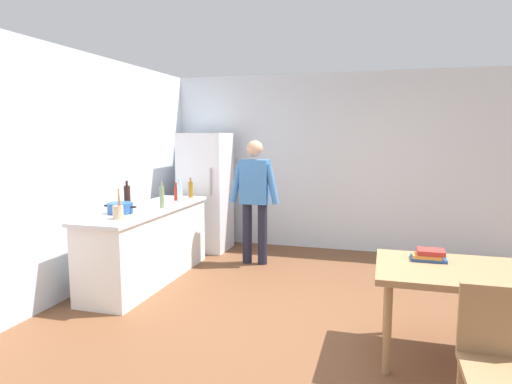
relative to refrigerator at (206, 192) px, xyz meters
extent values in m
plane|color=brown|center=(1.90, -2.40, -0.90)|extent=(14.00, 14.00, 0.00)
cube|color=silver|center=(1.90, 0.60, 0.45)|extent=(6.40, 0.12, 2.70)
cube|color=silver|center=(-0.70, -2.20, 0.45)|extent=(0.12, 5.60, 2.70)
cube|color=white|center=(-0.10, -1.60, -0.47)|extent=(0.60, 2.12, 0.86)
cube|color=silver|center=(-0.10, -1.60, -0.02)|extent=(0.64, 2.20, 0.04)
cube|color=white|center=(0.00, 0.00, 0.00)|extent=(0.70, 0.64, 1.80)
cylinder|color=#B2B2B7|center=(0.22, -0.34, 0.20)|extent=(0.02, 0.02, 0.40)
cylinder|color=#1E1E2D|center=(0.84, -0.55, -0.48)|extent=(0.13, 0.13, 0.84)
cylinder|color=#1E1E2D|center=(1.06, -0.55, -0.48)|extent=(0.13, 0.13, 0.84)
cube|color=#3D75B7|center=(0.95, -0.55, 0.24)|extent=(0.38, 0.22, 0.60)
sphere|color=tan|center=(0.95, -0.55, 0.69)|extent=(0.22, 0.22, 0.22)
cylinder|color=#3D75B7|center=(0.70, -0.59, 0.22)|extent=(0.20, 0.09, 0.55)
cylinder|color=#3D75B7|center=(1.20, -0.59, 0.22)|extent=(0.20, 0.09, 0.55)
cube|color=#9E754C|center=(3.30, -2.70, -0.18)|extent=(1.40, 0.90, 0.05)
cylinder|color=#9E754C|center=(2.70, -3.05, -0.55)|extent=(0.06, 0.06, 0.70)
cylinder|color=#9E754C|center=(2.70, -2.35, -0.55)|extent=(0.06, 0.06, 0.70)
cube|color=#9E754C|center=(3.30, -3.75, -0.43)|extent=(0.42, 0.42, 0.04)
cube|color=#9E754C|center=(3.30, -3.56, -0.20)|extent=(0.42, 0.04, 0.42)
cylinder|color=#285193|center=(-0.19, -2.02, 0.06)|extent=(0.28, 0.28, 0.12)
cube|color=black|center=(-0.36, -2.02, 0.08)|extent=(0.06, 0.03, 0.02)
cube|color=black|center=(-0.02, -2.02, 0.08)|extent=(0.06, 0.03, 0.02)
cylinder|color=tan|center=(-0.03, -2.32, 0.07)|extent=(0.11, 0.11, 0.14)
cylinder|color=olive|center=(-0.01, -2.32, 0.21)|extent=(0.02, 0.05, 0.22)
cylinder|color=olive|center=(-0.01, -2.33, 0.21)|extent=(0.02, 0.04, 0.22)
cylinder|color=#996619|center=(0.04, -0.64, 0.11)|extent=(0.06, 0.06, 0.22)
cylinder|color=#996619|center=(0.04, -0.64, 0.25)|extent=(0.03, 0.03, 0.06)
cylinder|color=#B22319|center=(-0.03, -0.95, 0.09)|extent=(0.06, 0.06, 0.18)
cylinder|color=#B22319|center=(-0.03, -0.95, 0.21)|extent=(0.02, 0.02, 0.06)
cylinder|color=silver|center=(0.06, -1.03, 0.12)|extent=(0.07, 0.07, 0.24)
cylinder|color=silver|center=(0.06, -1.03, 0.27)|extent=(0.03, 0.03, 0.06)
cylinder|color=black|center=(-0.27, -1.75, 0.14)|extent=(0.08, 0.08, 0.28)
cylinder|color=black|center=(-0.27, -1.75, 0.31)|extent=(0.03, 0.03, 0.06)
cylinder|color=gray|center=(0.09, -1.57, 0.13)|extent=(0.06, 0.06, 0.26)
cylinder|color=gray|center=(0.09, -1.57, 0.29)|extent=(0.02, 0.02, 0.06)
cube|color=#284C8E|center=(3.01, -2.51, -0.14)|extent=(0.28, 0.18, 0.02)
cube|color=orange|center=(3.00, -2.54, -0.11)|extent=(0.22, 0.14, 0.03)
cube|color=#B22D28|center=(3.03, -2.51, -0.08)|extent=(0.21, 0.17, 0.04)
camera|label=1|loc=(2.63, -6.35, 0.88)|focal=31.35mm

